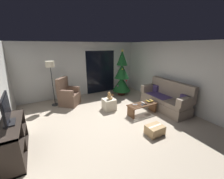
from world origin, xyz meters
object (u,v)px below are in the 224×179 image
object	(u,v)px
remote_silver	(135,105)
armchair	(68,95)
teddy_bear_chestnut_by_tree	(112,97)
book_stack	(149,101)
ottoman	(109,104)
floor_lamp	(51,69)
television	(6,110)
teddy_bear_honey	(109,96)
remote_graphite	(142,105)
remote_black	(145,104)
christmas_tree	(122,76)
media_shelf	(12,142)
cell_phone	(149,100)
coffee_table	(142,107)
couch	(166,99)
remote_white	(143,103)
cardboard_box_taped_mid_floor	(155,130)

from	to	relation	value
remote_silver	armchair	bearing A→B (deg)	61.18
armchair	teddy_bear_chestnut_by_tree	size ratio (longest dim) A/B	3.96
book_stack	ottoman	xyz separation A→B (m)	(-1.21, 0.86, -0.20)
floor_lamp	television	distance (m)	2.75
book_stack	teddy_bear_honey	xyz separation A→B (m)	(-1.20, 0.85, 0.13)
television	teddy_bear_chestnut_by_tree	size ratio (longest dim) A/B	2.95
remote_graphite	teddy_bear_honey	size ratio (longest dim) A/B	0.55
remote_black	christmas_tree	distance (m)	2.25
book_stack	media_shelf	distance (m)	4.13
teddy_bear_honey	cell_phone	bearing A→B (deg)	-34.91
armchair	media_shelf	bearing A→B (deg)	-125.62
coffee_table	remote_black	bearing A→B (deg)	-59.03
couch	cell_phone	size ratio (longest dim) A/B	13.61
remote_silver	cell_phone	xyz separation A→B (m)	(0.62, -0.02, 0.05)
floor_lamp	media_shelf	size ratio (longest dim) A/B	1.27
remote_white	book_stack	bearing A→B (deg)	175.32
cell_phone	teddy_bear_honey	distance (m)	1.47
floor_lamp	cardboard_box_taped_mid_floor	world-z (taller)	floor_lamp
remote_graphite	floor_lamp	bearing A→B (deg)	-20.50
teddy_bear_chestnut_by_tree	teddy_bear_honey	bearing A→B (deg)	-124.80
armchair	ottoman	size ratio (longest dim) A/B	2.57
remote_silver	teddy_bear_chestnut_by_tree	distance (m)	1.65
armchair	floor_lamp	distance (m)	1.24
remote_silver	armchair	size ratio (longest dim) A/B	0.14
teddy_bear_honey	armchair	bearing A→B (deg)	136.55
media_shelf	television	size ratio (longest dim) A/B	1.67
christmas_tree	media_shelf	xyz separation A→B (m)	(-4.22, -2.30, -0.59)
christmas_tree	cardboard_box_taped_mid_floor	bearing A→B (deg)	-105.99
media_shelf	teddy_bear_honey	bearing A→B (deg)	20.80
media_shelf	television	xyz separation A→B (m)	(0.04, 0.05, 0.73)
remote_white	ottoman	distance (m)	1.27
cell_phone	christmas_tree	bearing A→B (deg)	79.45
couch	armchair	size ratio (longest dim) A/B	1.73
couch	cardboard_box_taped_mid_floor	size ratio (longest dim) A/B	4.11
cell_phone	teddy_bear_chestnut_by_tree	size ratio (longest dim) A/B	0.50
book_stack	floor_lamp	xyz separation A→B (m)	(-2.98, 2.28, 1.09)
coffee_table	remote_silver	xyz separation A→B (m)	(-0.28, 0.06, 0.14)
television	armchair	bearing A→B (deg)	54.34
armchair	teddy_bear_chestnut_by_tree	bearing A→B (deg)	-12.09
christmas_tree	teddy_bear_chestnut_by_tree	world-z (taller)	christmas_tree
armchair	christmas_tree	bearing A→B (deg)	-0.13
coffee_table	ottoman	bearing A→B (deg)	134.23
television	teddy_bear_honey	world-z (taller)	television
remote_silver	ottoman	size ratio (longest dim) A/B	0.35
remote_black	television	bearing A→B (deg)	139.35
teddy_bear_chestnut_by_tree	armchair	bearing A→B (deg)	167.91
christmas_tree	coffee_table	bearing A→B (deg)	-101.93
remote_black	ottoman	bearing A→B (deg)	91.12
media_shelf	teddy_bear_chestnut_by_tree	world-z (taller)	media_shelf
coffee_table	teddy_bear_chestnut_by_tree	size ratio (longest dim) A/B	3.86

